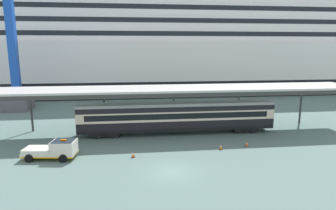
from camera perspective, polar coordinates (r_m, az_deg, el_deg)
ground_plane at (r=27.40m, az=0.71°, el=-12.71°), size 400.00×400.00×0.00m
cruise_ship at (r=75.43m, az=-6.72°, el=12.47°), size 176.10×25.09×37.18m
platform_canopy at (r=37.93m, az=1.69°, el=3.04°), size 47.37×6.48×5.96m
train_carriage at (r=38.16m, az=1.75°, el=-2.14°), size 24.97×2.81×4.11m
service_truck at (r=32.10m, az=-20.95°, el=-7.94°), size 5.42×2.77×2.02m
traffic_cone_near at (r=30.76m, az=-6.70°, el=-9.43°), size 0.36×0.36×0.63m
traffic_cone_mid at (r=34.88m, az=14.92°, el=-7.24°), size 0.36×0.36×0.62m
traffic_cone_far at (r=33.25m, az=10.15°, el=-7.92°), size 0.36×0.36×0.65m
dockside_crane at (r=58.44m, az=-28.11°, el=16.41°), size 10.49×4.40×55.82m
quay_bollard at (r=34.05m, az=-17.19°, el=-7.45°), size 0.48×0.48×0.96m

